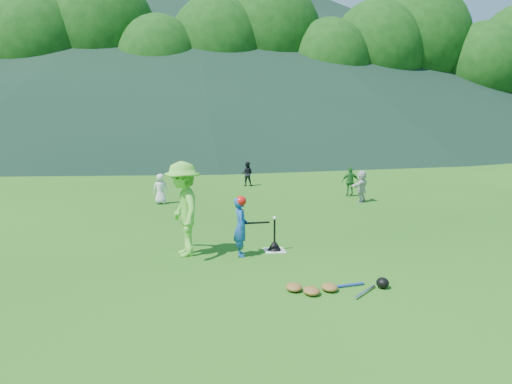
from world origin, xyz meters
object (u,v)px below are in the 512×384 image
adult_coach (183,209)px  fielder_b (247,174)px  equipment_pile (330,287)px  batter_child (241,227)px  batting_tee (274,245)px  fielder_c (350,182)px  fielder_a (161,189)px  home_plate (274,250)px  fielder_d (361,186)px

adult_coach → fielder_b: 9.82m
fielder_b → equipment_pile: 11.99m
batter_child → adult_coach: (-1.19, 0.23, 0.37)m
batting_tee → equipment_pile: 2.60m
adult_coach → fielder_c: size_ratio=1.90×
fielder_a → batting_tee: 6.55m
home_plate → fielder_c: size_ratio=0.43×
equipment_pile → batter_child: bearing=117.7°
fielder_a → adult_coach: bearing=97.5°
fielder_b → fielder_c: bearing=153.8°
adult_coach → batter_child: bearing=69.7°
home_plate → fielder_b: bearing=85.3°
home_plate → fielder_a: bearing=113.3°
home_plate → batter_child: 1.01m
home_plate → fielder_d: bearing=52.7°
batting_tee → fielder_a: bearing=113.3°
home_plate → batter_child: size_ratio=0.36×
home_plate → fielder_a: fielder_a is taller
fielder_a → fielder_d: (6.61, -0.73, 0.04)m
fielder_a → equipment_pile: bearing=111.0°
fielder_a → equipment_pile: size_ratio=0.55×
fielder_a → fielder_c: (6.63, 0.39, 0.03)m
fielder_c → batting_tee: bearing=64.4°
home_plate → batter_child: (-0.77, -0.23, 0.62)m
fielder_b → equipment_pile: size_ratio=0.55×
adult_coach → equipment_pile: size_ratio=1.11×
home_plate → batter_child: batter_child is taller
adult_coach → equipment_pile: bearing=33.8°
home_plate → batting_tee: size_ratio=0.66×
fielder_c → fielder_d: size_ratio=0.98×
batting_tee → home_plate: bearing=0.0°
adult_coach → fielder_c: 8.78m
adult_coach → batting_tee: (1.96, -0.00, -0.87)m
home_plate → batting_tee: batting_tee is taller
fielder_c → equipment_pile: 9.66m
fielder_a → fielder_b: bearing=-133.0°
batter_child → batting_tee: size_ratio=1.85×
adult_coach → equipment_pile: 3.64m
fielder_a → batting_tee: size_ratio=1.47×
batter_child → equipment_pile: (1.22, -2.33, -0.56)m
batter_child → fielder_b: (1.54, 9.65, -0.14)m
fielder_b → equipment_pile: fielder_b is taller
fielder_b → batting_tee: size_ratio=1.45×
home_plate → batting_tee: (0.00, 0.00, 0.12)m
fielder_b → batting_tee: 9.46m
adult_coach → fielder_b: size_ratio=2.03×
fielder_a → home_plate: bearing=114.8°
fielder_c → batting_tee: 7.57m
fielder_c → batting_tee: size_ratio=1.55×
home_plate → fielder_d: fielder_d is taller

